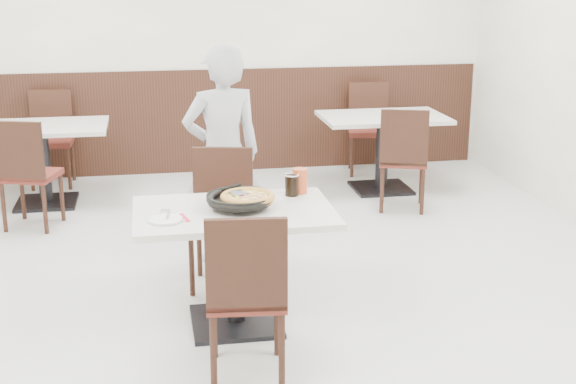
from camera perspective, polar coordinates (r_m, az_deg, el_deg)
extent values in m
plane|color=#ACACA8|center=(5.48, -2.40, -7.47)|extent=(7.00, 7.00, 0.00)
cube|color=beige|center=(8.55, -5.76, 10.67)|extent=(6.00, 0.04, 2.80)
cube|color=beige|center=(1.80, 12.64, -10.07)|extent=(6.00, 0.04, 2.80)
cube|color=black|center=(8.65, -5.60, 5.04)|extent=(5.90, 0.03, 1.10)
cylinder|color=black|center=(4.84, -2.83, -1.01)|extent=(0.14, 0.14, 0.04)
cylinder|color=black|center=(4.84, -3.43, -0.70)|extent=(0.42, 0.42, 0.01)
cylinder|color=#BD883F|center=(4.83, -2.88, -0.52)|extent=(0.34, 0.34, 0.02)
cube|color=silver|center=(4.85, -3.58, -0.04)|extent=(0.11, 0.12, 0.00)
cube|color=silver|center=(4.70, -8.29, -1.87)|extent=(0.19, 0.19, 0.00)
cylinder|color=white|center=(4.66, -8.72, -1.94)|extent=(0.21, 0.21, 0.01)
cube|color=silver|center=(4.72, -8.52, -1.61)|extent=(0.04, 0.17, 0.00)
cylinder|color=black|center=(5.10, 0.26, 0.46)|extent=(0.09, 0.09, 0.13)
cylinder|color=#C04422|center=(5.16, 0.85, 0.81)|extent=(0.10, 0.10, 0.16)
imported|color=silver|center=(5.95, -4.68, 2.66)|extent=(0.65, 0.49, 1.63)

